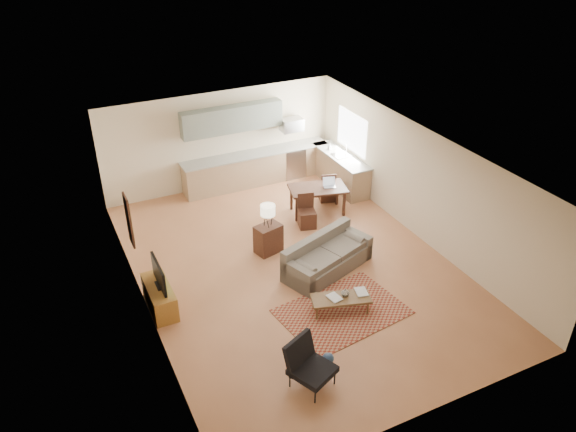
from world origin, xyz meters
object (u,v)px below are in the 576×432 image
sofa (328,255)px  coffee_table (341,304)px  armchair (313,367)px  tv_credenza (160,297)px  console_table (268,239)px  dining_table (317,200)px

sofa → coffee_table: bearing=-128.6°
armchair → coffee_table: bearing=22.0°
tv_credenza → console_table: (2.76, 0.91, 0.07)m
coffee_table → armchair: size_ratio=1.36×
coffee_table → tv_credenza: size_ratio=1.00×
armchair → console_table: armchair is taller
console_table → dining_table: (1.87, 1.11, 0.02)m
coffee_table → armchair: (-1.40, -1.45, 0.25)m
sofa → console_table: 1.49m
coffee_table → console_table: console_table is taller
coffee_table → console_table: 2.60m
sofa → coffee_table: (-0.46, -1.35, -0.20)m
console_table → sofa: bearing=-68.8°
armchair → console_table: 4.13m
armchair → dining_table: 5.87m
sofa → armchair: armchair is taller
console_table → armchair: bearing=-118.2°
sofa → tv_credenza: (-3.63, 0.31, -0.11)m
coffee_table → tv_credenza: 3.57m
tv_credenza → coffee_table: bearing=-27.7°
armchair → tv_credenza: bearing=95.6°
sofa → coffee_table: size_ratio=1.87×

